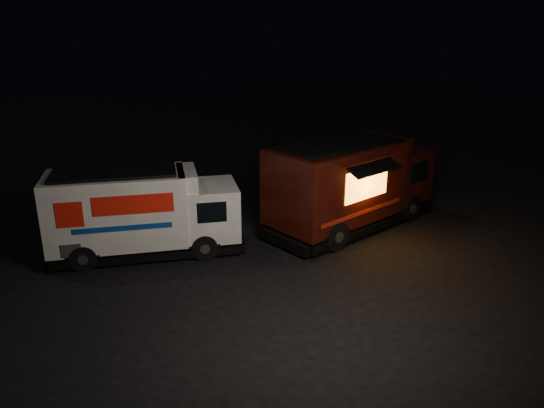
{
  "coord_description": "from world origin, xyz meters",
  "views": [
    {
      "loc": [
        -6.9,
        -12.19,
        7.14
      ],
      "look_at": [
        0.5,
        2.0,
        1.48
      ],
      "focal_mm": 35.0,
      "sensor_mm": 36.0,
      "label": 1
    }
  ],
  "objects": [
    {
      "name": "ground",
      "position": [
        0.0,
        0.0,
        0.0
      ],
      "size": [
        80.0,
        80.0,
        0.0
      ],
      "primitive_type": "plane",
      "color": "black",
      "rests_on": "ground"
    },
    {
      "name": "red_truck",
      "position": [
        3.93,
        2.39,
        1.61
      ],
      "size": [
        7.31,
        4.1,
        3.21
      ],
      "primitive_type": null,
      "rotation": [
        0.0,
        0.0,
        0.24
      ],
      "color": "#380F0A",
      "rests_on": "ground"
    },
    {
      "name": "white_truck",
      "position": [
        -3.24,
        3.44,
        1.38
      ],
      "size": [
        6.44,
        3.61,
        2.77
      ],
      "primitive_type": null,
      "rotation": [
        0.0,
        0.0,
        -0.26
      ],
      "color": "white",
      "rests_on": "ground"
    }
  ]
}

